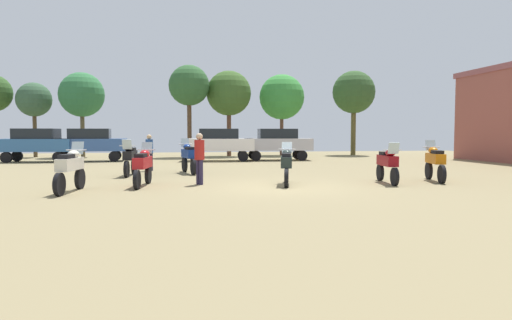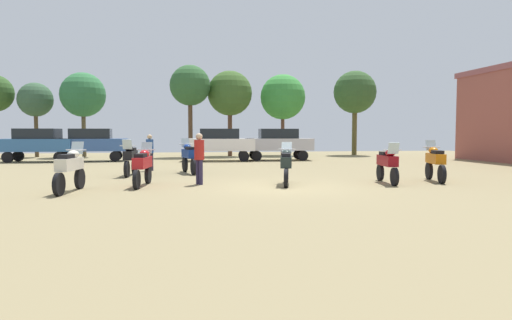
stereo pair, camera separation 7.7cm
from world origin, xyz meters
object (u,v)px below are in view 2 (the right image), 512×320
Objects in this scene: motorcycle_7 at (130,158)px; motorcycle_3 at (70,168)px; car_1 at (38,142)px; person_2 at (150,150)px; tree_4 at (35,100)px; tree_1 at (190,86)px; tree_7 at (83,95)px; motorcycle_4 at (435,161)px; car_2 at (278,142)px; tree_5 at (355,93)px; car_4 at (220,142)px; tree_3 at (283,97)px; motorcycle_5 at (387,163)px; tree_2 at (230,94)px; motorcycle_9 at (143,165)px; person_1 at (199,155)px; car_3 at (91,142)px; motorcycle_2 at (286,164)px.

motorcycle_3 is at bearing 81.60° from motorcycle_7.
car_1 is (-5.44, 14.71, 0.43)m from motorcycle_3.
tree_4 reaches higher than person_2.
tree_7 is at bearing 172.31° from tree_1.
car_1 reaches higher than motorcycle_4.
tree_5 reaches higher than car_2.
motorcycle_7 is 14.88m from tree_1.
motorcycle_4 is at bearing 12.43° from motorcycle_3.
tree_5 is at bearing -0.25° from tree_7.
car_4 is 11.59m from tree_7.
car_4 is 0.71× the size of tree_3.
motorcycle_5 is at bearing -172.64° from car_2.
tree_2 is at bearing -1.99° from tree_4.
person_2 is (0.59, 2.33, 0.24)m from motorcycle_7.
motorcycle_9 is 1.90m from person_1.
car_2 is 11.59m from car_3.
motorcycle_5 is 0.34× the size of tree_1.
motorcycle_3 is 21.77m from tree_4.
motorcycle_9 is at bearing -165.84° from car_3.
car_3 is at bearing -157.45° from tree_3.
tree_3 is at bearing -52.89° from person_1.
car_2 is 0.99× the size of car_3.
tree_3 reaches higher than car_3.
motorcycle_5 is at bearing -154.19° from car_4.
tree_4 is (-18.00, -0.04, -0.42)m from tree_3.
tree_1 reaches higher than motorcycle_5.
tree_1 reaches higher than motorcycle_3.
motorcycle_2 is 0.32× the size of tree_5.
car_4 is at bearing 75.85° from motorcycle_3.
tree_3 is (9.03, 13.02, 3.50)m from person_2.
tree_5 is at bearing -0.91° from tree_4.
motorcycle_3 is 23.27m from tree_3.
motorcycle_5 is 1.05× the size of motorcycle_7.
person_1 is 0.28× the size of tree_2.
motorcycle_2 is 0.99× the size of motorcycle_4.
tree_5 is (12.57, 18.46, 3.84)m from person_1.
motorcycle_3 is 1.02× the size of motorcycle_9.
motorcycle_4 is 12.27m from person_2.
tree_1 is at bearing -169.25° from tree_3.
tree_5 is (21.86, 5.17, 3.70)m from car_1.
motorcycle_4 is 0.36× the size of tree_7.
motorcycle_9 is at bearing 74.28° from person_2.
tree_1 reaches higher than car_4.
tree_1 is at bearing 129.80° from motorcycle_4.
tree_1 is (-6.70, 18.13, 4.38)m from motorcycle_5.
tree_2 is (9.01, 4.95, 3.49)m from car_3.
car_4 is 12.98m from tree_5.
tree_7 is at bearing 68.42° from car_2.
person_1 is 0.29× the size of tree_7.
tree_3 reaches higher than motorcycle_4.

